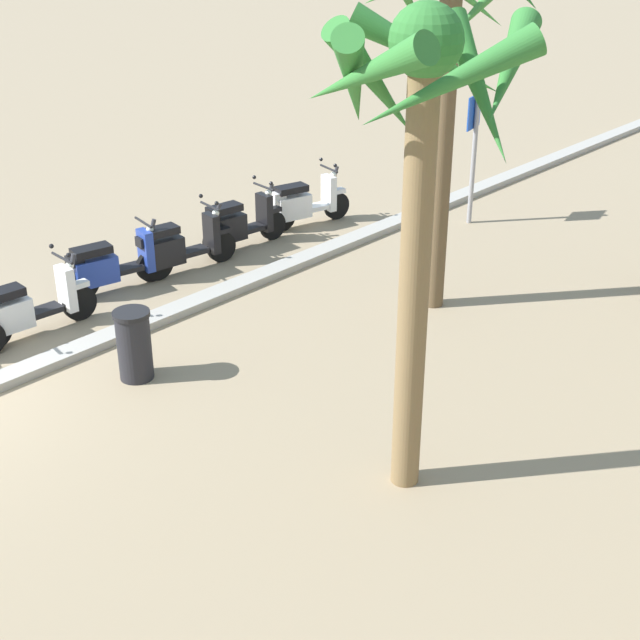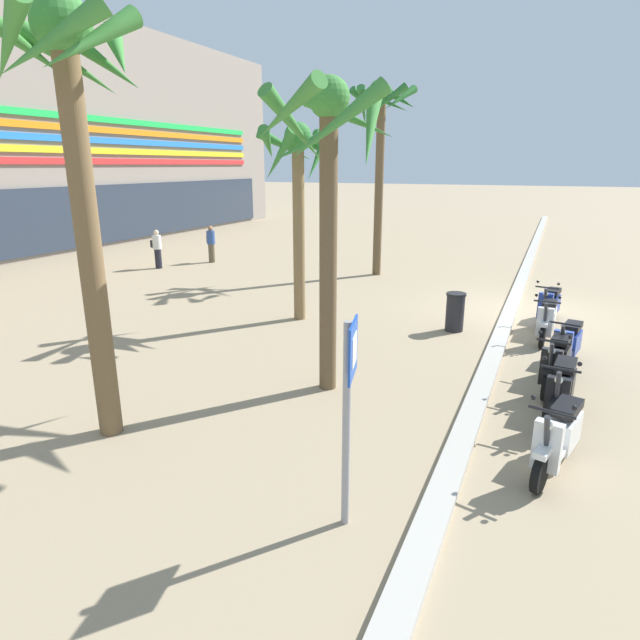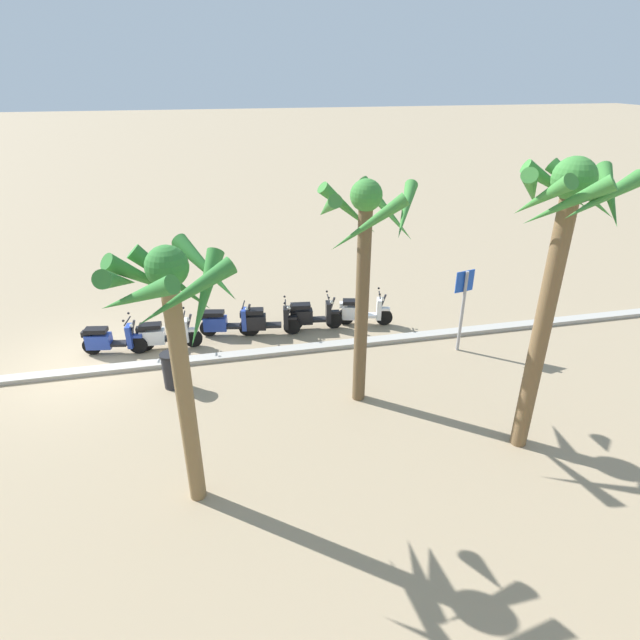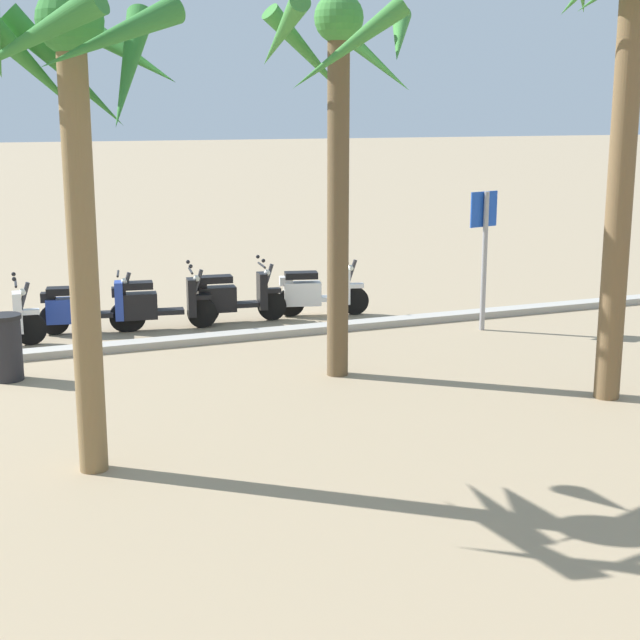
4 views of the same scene
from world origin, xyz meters
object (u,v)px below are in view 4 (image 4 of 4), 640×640
Objects in this scene: scooter_black_mid_centre at (154,304)px; scooter_white_lead_nearest at (316,292)px; palm_tree_near_sign at (340,91)px; palm_tree_far_corner at (629,46)px; crossing_sign at (484,244)px; palm_tree_mid_walkway at (73,103)px; scooter_black_second_in_line at (231,297)px; scooter_blue_mid_rear at (84,308)px; litter_bin at (6,347)px.

scooter_white_lead_nearest is at bearing -178.81° from scooter_black_mid_centre.
palm_tree_far_corner is at bearing 140.58° from palm_tree_near_sign.
scooter_white_lead_nearest is at bearing -74.77° from palm_tree_far_corner.
palm_tree_near_sign is (3.43, 1.71, 2.50)m from crossing_sign.
palm_tree_near_sign is at bearing -147.75° from palm_tree_mid_walkway.
scooter_black_second_in_line reaches higher than scooter_blue_mid_rear.
palm_tree_far_corner is at bearing -179.26° from palm_tree_mid_walkway.
palm_tree_mid_walkway reaches higher than litter_bin.
scooter_black_second_in_line is 5.28m from palm_tree_near_sign.
crossing_sign is 0.40× the size of palm_tree_far_corner.
palm_tree_far_corner is 9.23m from litter_bin.
scooter_black_second_in_line is 0.94× the size of scooter_black_mid_centre.
litter_bin is at bearing 1.63° from crossing_sign.
palm_tree_mid_walkway is (3.89, 2.45, -0.18)m from palm_tree_near_sign.
scooter_black_mid_centre is at bearing -107.93° from palm_tree_mid_walkway.
scooter_black_mid_centre reaches higher than scooter_blue_mid_rear.
scooter_black_mid_centre is 8.78m from palm_tree_far_corner.
scooter_black_mid_centre is 1.95× the size of litter_bin.
scooter_white_lead_nearest is 0.28× the size of palm_tree_far_corner.
scooter_white_lead_nearest is at bearing 179.34° from scooter_black_second_in_line.
litter_bin is (4.02, 2.40, 0.02)m from scooter_black_second_in_line.
palm_tree_mid_walkway is at bearing 29.65° from crossing_sign.
scooter_black_mid_centre is 0.35× the size of palm_tree_near_sign.
scooter_black_second_in_line is (1.64, -0.02, 0.01)m from scooter_white_lead_nearest.
crossing_sign reaches higher than scooter_white_lead_nearest.
palm_tree_far_corner is 6.30× the size of litter_bin.
scooter_blue_mid_rear is (2.58, -0.12, -0.02)m from scooter_black_second_in_line.
litter_bin is at bearing 41.62° from scooter_black_mid_centre.
scooter_black_mid_centre is 0.77× the size of crossing_sign.
scooter_white_lead_nearest is at bearing -106.97° from palm_tree_near_sign.
palm_tree_far_corner is 1.21× the size of palm_tree_mid_walkway.
palm_tree_near_sign is at bearing 127.16° from scooter_blue_mid_rear.
scooter_black_second_in_line is at bearing -149.14° from litter_bin.
scooter_blue_mid_rear is 9.60m from palm_tree_far_corner.
palm_tree_far_corner reaches higher than scooter_black_second_in_line.
scooter_black_second_in_line is 1.41m from scooter_black_mid_centre.
palm_tree_mid_walkway reaches higher than scooter_white_lead_nearest.
scooter_black_second_in_line is 0.98× the size of scooter_blue_mid_rear.
palm_tree_far_corner reaches higher than scooter_blue_mid_rear.
scooter_blue_mid_rear is 6.16m from palm_tree_near_sign.
crossing_sign is 4.57m from palm_tree_near_sign.
scooter_white_lead_nearest is 8.78m from palm_tree_mid_walkway.
crossing_sign is 0.49× the size of palm_tree_mid_walkway.
scooter_white_lead_nearest is 0.97× the size of scooter_black_second_in_line.
scooter_black_second_in_line is 0.33× the size of palm_tree_near_sign.
palm_tree_mid_walkway is at bearing 32.25° from palm_tree_near_sign.
scooter_white_lead_nearest is 3.29m from crossing_sign.
palm_tree_mid_walkway is (5.07, 6.32, 3.37)m from scooter_white_lead_nearest.
crossing_sign is at bearing 158.41° from scooter_black_mid_centre.
scooter_black_second_in_line is at bearing -176.67° from scooter_black_mid_centre.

